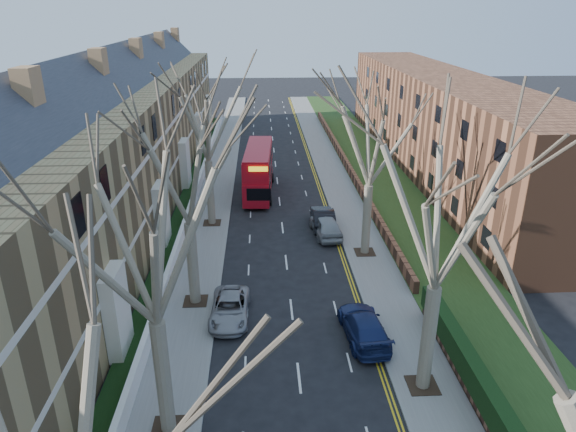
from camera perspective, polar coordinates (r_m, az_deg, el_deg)
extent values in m
cube|color=slate|center=(52.59, -7.77, 3.86)|extent=(3.00, 102.00, 0.12)
cube|color=slate|center=(52.96, 5.31, 4.10)|extent=(3.00, 102.00, 0.12)
cube|color=#9A7B4E|center=(45.00, -18.84, 6.27)|extent=(9.00, 78.00, 10.00)
cube|color=#292C33|center=(43.85, -19.83, 13.81)|extent=(4.67, 78.00, 4.67)
cube|color=silver|center=(44.42, -13.06, 4.68)|extent=(0.12, 78.00, 0.35)
cube|color=silver|center=(43.52, -13.46, 9.07)|extent=(0.12, 78.00, 0.35)
cube|color=brown|center=(58.20, 16.37, 10.01)|extent=(8.00, 54.00, 10.00)
cube|color=brown|center=(56.84, 6.47, 5.87)|extent=(0.35, 54.00, 0.90)
cube|color=white|center=(45.09, -10.62, 1.26)|extent=(0.30, 78.00, 1.00)
cube|color=#233C15|center=(53.76, 10.08, 4.23)|extent=(6.00, 102.00, 0.06)
cylinder|color=#746753|center=(22.08, -13.70, -17.08)|extent=(0.64, 0.64, 5.25)
cube|color=#2D2116|center=(23.80, -13.09, -21.96)|extent=(1.40, 1.40, 0.05)
cylinder|color=#746753|center=(30.41, -10.54, -5.23)|extent=(0.64, 0.64, 5.07)
cube|color=#2D2116|center=(31.65, -10.22, -9.29)|extent=(1.40, 1.40, 0.05)
cylinder|color=#746753|center=(41.34, -8.63, 2.58)|extent=(0.60, 0.60, 5.25)
cube|color=#2D2116|center=(42.28, -8.43, -0.75)|extent=(1.40, 1.40, 0.05)
cylinder|color=#746753|center=(24.40, 15.31, -13.01)|extent=(0.64, 0.64, 5.25)
cube|color=#2D2116|center=(25.96, 14.70, -17.73)|extent=(1.40, 1.40, 0.05)
cylinder|color=#746753|center=(36.31, 8.74, -0.41)|extent=(0.60, 0.60, 5.07)
cube|color=#2D2116|center=(37.35, 8.51, -3.98)|extent=(1.40, 1.40, 0.05)
cube|color=#A30B18|center=(48.63, -3.27, 4.12)|extent=(2.87, 10.27, 2.03)
cube|color=#A30B18|center=(48.07, -3.32, 6.31)|extent=(2.84, 9.76, 1.85)
cube|color=black|center=(48.51, -3.28, 4.58)|extent=(2.85, 9.46, 0.83)
cube|color=black|center=(48.04, -3.32, 6.42)|extent=(2.83, 9.25, 0.83)
imported|color=gray|center=(29.72, -6.48, -10.16)|extent=(2.26, 4.68, 1.28)
imported|color=navy|center=(28.22, 8.42, -12.01)|extent=(2.42, 5.18, 1.46)
imported|color=gray|center=(39.69, 4.23, -1.09)|extent=(2.37, 4.87, 1.60)
imported|color=black|center=(41.21, 3.90, -0.18)|extent=(1.74, 4.85, 1.59)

